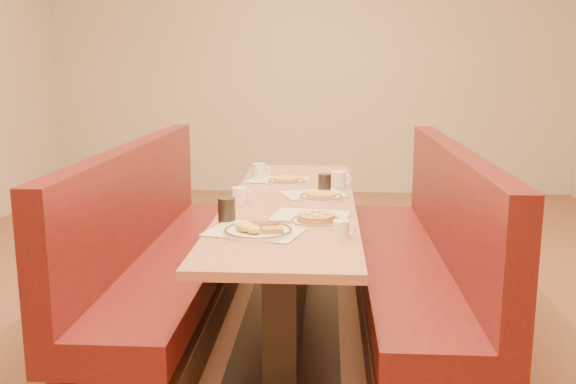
# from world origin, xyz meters

# --- Properties ---
(ground) EXTENTS (8.00, 8.00, 0.00)m
(ground) POSITION_xyz_m (0.00, 0.00, 0.00)
(ground) COLOR #9E6647
(ground) RESTS_ON ground
(diner_table) EXTENTS (0.70, 2.50, 0.75)m
(diner_table) POSITION_xyz_m (0.00, 0.00, 0.37)
(diner_table) COLOR black
(diner_table) RESTS_ON ground
(booth_left) EXTENTS (0.55, 2.50, 1.05)m
(booth_left) POSITION_xyz_m (-0.73, 0.00, 0.36)
(booth_left) COLOR #4C3326
(booth_left) RESTS_ON ground
(booth_right) EXTENTS (0.55, 2.50, 1.05)m
(booth_right) POSITION_xyz_m (0.73, 0.00, 0.36)
(booth_right) COLOR #4C3326
(booth_right) RESTS_ON ground
(placemat_near_left) EXTENTS (0.49, 0.41, 0.00)m
(placemat_near_left) POSITION_xyz_m (-0.12, -0.67, 0.75)
(placemat_near_left) COLOR beige
(placemat_near_left) RESTS_ON diner_table
(placemat_near_right) EXTENTS (0.41, 0.33, 0.00)m
(placemat_near_right) POSITION_xyz_m (0.12, -0.36, 0.75)
(placemat_near_right) COLOR beige
(placemat_near_right) RESTS_ON diner_table
(placemat_far_left) EXTENTS (0.41, 0.34, 0.00)m
(placemat_far_left) POSITION_xyz_m (-0.12, 0.61, 0.75)
(placemat_far_left) COLOR beige
(placemat_far_left) RESTS_ON diner_table
(placemat_far_right) EXTENTS (0.41, 0.36, 0.00)m
(placemat_far_right) POSITION_xyz_m (0.12, 0.17, 0.75)
(placemat_far_right) COLOR beige
(placemat_far_right) RESTS_ON diner_table
(pancake_plate) EXTENTS (0.25, 0.25, 0.06)m
(pancake_plate) POSITION_xyz_m (0.15, -0.52, 0.77)
(pancake_plate) COLOR white
(pancake_plate) RESTS_ON diner_table
(eggs_plate) EXTENTS (0.31, 0.31, 0.06)m
(eggs_plate) POSITION_xyz_m (-0.11, -0.72, 0.77)
(eggs_plate) COLOR white
(eggs_plate) RESTS_ON diner_table
(extra_plate_mid) EXTENTS (0.24, 0.24, 0.05)m
(extra_plate_mid) POSITION_xyz_m (0.17, 0.04, 0.77)
(extra_plate_mid) COLOR white
(extra_plate_mid) RESTS_ON diner_table
(extra_plate_far) EXTENTS (0.24, 0.24, 0.05)m
(extra_plate_far) POSITION_xyz_m (-0.06, 0.52, 0.77)
(extra_plate_far) COLOR white
(extra_plate_far) RESTS_ON diner_table
(coffee_mug_a) EXTENTS (0.10, 0.07, 0.08)m
(coffee_mug_a) POSITION_xyz_m (0.27, -0.75, 0.79)
(coffee_mug_a) COLOR white
(coffee_mug_a) RESTS_ON diner_table
(coffee_mug_b) EXTENTS (0.12, 0.08, 0.09)m
(coffee_mug_b) POSITION_xyz_m (-0.27, -0.10, 0.80)
(coffee_mug_b) COLOR white
(coffee_mug_b) RESTS_ON diner_table
(coffee_mug_c) EXTENTS (0.13, 0.09, 0.10)m
(coffee_mug_c) POSITION_xyz_m (0.27, 0.41, 0.80)
(coffee_mug_c) COLOR white
(coffee_mug_c) RESTS_ON diner_table
(coffee_mug_d) EXTENTS (0.12, 0.09, 0.09)m
(coffee_mug_d) POSITION_xyz_m (-0.25, 0.72, 0.80)
(coffee_mug_d) COLOR white
(coffee_mug_d) RESTS_ON diner_table
(soda_tumbler_near) EXTENTS (0.08, 0.08, 0.12)m
(soda_tumbler_near) POSITION_xyz_m (-0.28, -0.49, 0.81)
(soda_tumbler_near) COLOR black
(soda_tumbler_near) RESTS_ON diner_table
(soda_tumbler_mid) EXTENTS (0.08, 0.08, 0.11)m
(soda_tumbler_mid) POSITION_xyz_m (0.18, 0.27, 0.80)
(soda_tumbler_mid) COLOR black
(soda_tumbler_mid) RESTS_ON diner_table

